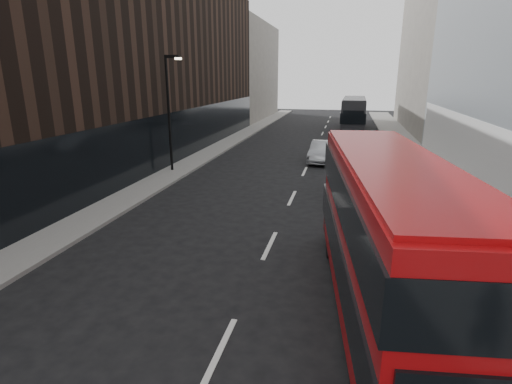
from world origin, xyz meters
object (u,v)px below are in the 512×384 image
Objects in this scene: red_bus at (387,231)px; car_a at (349,182)px; car_c at (346,151)px; grey_bus at (354,113)px; street_lamp at (170,106)px; car_b at (322,152)px.

red_bus is 2.48× the size of car_a.
red_bus is 2.08× the size of car_c.
car_c is (-0.26, 9.00, 0.01)m from car_a.
red_bus reaches higher than grey_bus.
street_lamp is 27.06m from grey_bus.
car_b is at bearing 30.53° from street_lamp.
car_a is at bearing -14.21° from street_lamp.
street_lamp is 1.67× the size of car_a.
grey_bus reaches higher than car_c.
car_c is at bearing 30.07° from street_lamp.
street_lamp is 1.41× the size of car_c.
car_b is (-1.90, 8.14, 0.02)m from car_a.
car_c is (1.65, 0.86, -0.01)m from car_b.
red_bus reaches higher than car_a.
street_lamp is 0.63× the size of grey_bus.
car_b is 1.86m from car_c.
street_lamp is at bearing -113.88° from grey_bus.
grey_bus is at bearing 90.24° from car_a.
grey_bus is at bearing 65.05° from street_lamp.
car_c is at bearing 86.06° from red_bus.
street_lamp reaches higher than car_b.
red_bus is 19.20m from car_b.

